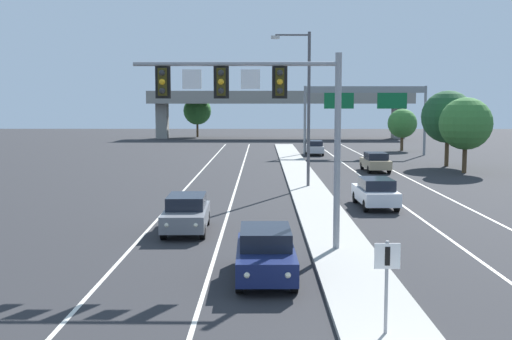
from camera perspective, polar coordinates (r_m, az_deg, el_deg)
median_island at (r=29.58m, az=6.36°, el=-4.52°), size 2.40×110.00×0.15m
lane_stripe_oncoming_center at (r=36.38m, az=-2.16°, el=-2.61°), size 0.14×100.00×0.01m
lane_stripe_receding_center at (r=37.15m, az=12.49°, el=-2.57°), size 0.14×100.00×0.01m
edge_stripe_left at (r=36.68m, az=-7.32°, el=-2.59°), size 0.14×100.00×0.01m
edge_stripe_right at (r=37.97m, az=17.38°, el=-2.52°), size 0.14×100.00×0.01m
overhead_signal_mast at (r=22.67m, az=0.85°, el=6.11°), size 7.58×0.44×7.20m
median_sign_post at (r=14.83m, az=11.97°, el=-9.31°), size 0.60×0.10×2.20m
street_lamp_median at (r=40.60m, az=4.58°, el=6.47°), size 2.58×0.28×10.00m
car_oncoming_navy at (r=19.71m, az=0.88°, el=-7.63°), size 1.88×4.49×1.58m
car_oncoming_grey at (r=26.96m, az=-6.44°, el=-3.94°), size 1.92×4.51×1.58m
car_receding_white at (r=33.67m, az=10.96°, el=-2.02°), size 1.92×4.51×1.58m
car_receding_tan at (r=51.67m, az=10.96°, el=0.76°), size 1.91×4.50×1.58m
car_receding_silver at (r=67.86m, az=5.43°, el=2.08°), size 1.92×4.51×1.58m
highway_sign_gantry at (r=68.14m, az=10.04°, el=6.53°), size 13.28×0.42×7.50m
overpass_bridge at (r=100.72m, az=2.24°, el=6.21°), size 42.40×6.40×7.65m
tree_far_right_b at (r=52.27m, az=18.77°, el=4.06°), size 4.19×4.19×6.07m
tree_far_right_a at (r=57.57m, az=17.27°, el=4.69°), size 4.65×4.65×6.73m
tree_far_left_b at (r=105.61m, az=-5.44°, el=5.45°), size 4.70×4.70×6.81m
tree_far_right_c at (r=75.76m, az=13.34°, el=4.20°), size 3.45×3.45×5.00m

